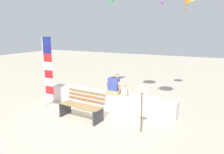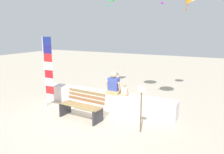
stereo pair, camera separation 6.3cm
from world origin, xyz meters
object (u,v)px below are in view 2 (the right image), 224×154
person_adult (114,85)px  sign_post (141,105)px  park_bench (82,106)px  flag_banner (47,68)px  person_child (125,91)px

person_adult → sign_post: bearing=-39.4°
park_bench → flag_banner: size_ratio=0.58×
park_bench → flag_banner: flag_banner is taller
park_bench → person_adult: person_adult is taller
park_bench → person_adult: bearing=63.7°
park_bench → sign_post: (2.07, -0.08, 0.39)m
person_adult → sign_post: size_ratio=0.61×
flag_banner → park_bench: bearing=-10.7°
sign_post → person_adult: bearing=140.6°
sign_post → flag_banner: bearing=173.8°
park_bench → person_child: person_child is taller
person_adult → flag_banner: (-2.35, -0.81, 0.55)m
park_bench → flag_banner: bearing=169.3°
person_child → sign_post: bearing=-49.1°
park_bench → sign_post: bearing=-2.3°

